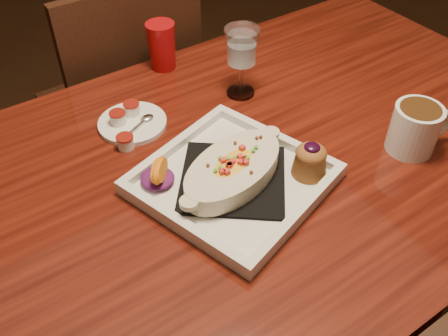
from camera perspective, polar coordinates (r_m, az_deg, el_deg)
table at (r=1.09m, az=2.68°, el=-2.53°), size 1.50×0.90×0.75m
chair_far at (r=1.61m, az=-11.02°, el=7.16°), size 0.42×0.42×0.93m
plate at (r=0.95m, az=1.63°, el=-0.63°), size 0.39×0.39×0.08m
coffee_mug at (r=1.08m, az=21.13°, el=4.40°), size 0.14×0.10×0.10m
goblet at (r=1.14m, az=2.04°, el=13.30°), size 0.08×0.08×0.17m
saucer at (r=1.11m, az=-10.60°, el=5.25°), size 0.15×0.15×0.10m
creamer_loose at (r=1.05m, az=-11.22°, el=2.95°), size 0.04×0.04×0.03m
red_tumbler at (r=1.28m, az=-7.12°, el=13.66°), size 0.07×0.07×0.12m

